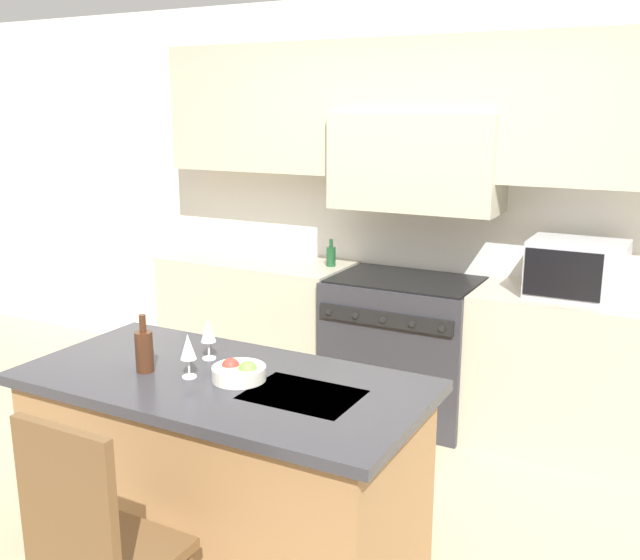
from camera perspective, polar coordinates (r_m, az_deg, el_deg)
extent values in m
plane|color=tan|center=(3.58, -3.82, -20.17)|extent=(10.00, 10.00, 0.00)
cube|color=silver|center=(4.82, 8.60, 5.91)|extent=(10.00, 0.06, 2.70)
cube|color=#B2AD93|center=(4.59, 8.02, 13.38)|extent=(3.65, 0.34, 0.85)
cube|color=#B2AD93|center=(4.57, 7.75, 9.31)|extent=(1.07, 0.40, 0.60)
cube|color=#B2AD93|center=(5.22, -5.03, -3.52)|extent=(1.36, 0.62, 0.90)
cube|color=#B2A893|center=(5.10, -5.14, 1.49)|extent=(1.36, 0.62, 0.03)
cube|color=#B2AD93|center=(4.46, 20.78, -7.42)|extent=(1.36, 0.62, 0.90)
cube|color=#B2A893|center=(4.32, 21.30, -1.65)|extent=(1.36, 0.62, 0.03)
cube|color=#2D2D33|center=(4.70, 6.72, -5.46)|extent=(0.94, 0.66, 0.91)
cube|color=black|center=(4.57, 6.88, 0.03)|extent=(0.90, 0.61, 0.01)
cube|color=black|center=(4.30, 5.16, -3.12)|extent=(0.86, 0.02, 0.09)
cylinder|color=black|center=(4.44, 0.74, -2.53)|extent=(0.04, 0.02, 0.04)
cylinder|color=black|center=(4.37, 2.88, -2.84)|extent=(0.04, 0.02, 0.04)
cylinder|color=black|center=(4.29, 5.09, -3.16)|extent=(0.04, 0.02, 0.04)
cylinder|color=black|center=(4.23, 7.38, -3.49)|extent=(0.04, 0.02, 0.04)
cylinder|color=black|center=(4.17, 9.74, -3.82)|extent=(0.04, 0.02, 0.04)
cube|color=#B7B7BC|center=(4.30, 19.86, 0.84)|extent=(0.53, 0.37, 0.33)
cube|color=black|center=(4.12, 18.81, 0.40)|extent=(0.41, 0.01, 0.27)
cube|color=olive|center=(3.22, -7.61, -15.53)|extent=(1.62, 0.78, 0.85)
cube|color=#333338|center=(3.03, -7.88, -8.11)|extent=(1.73, 0.85, 0.04)
cube|color=#2D2D30|center=(2.82, -1.41, -9.26)|extent=(0.44, 0.32, 0.01)
cylinder|color=#B2B2B7|center=(2.98, 0.41, -7.93)|extent=(0.02, 0.02, 0.00)
cube|color=brown|center=(2.71, -16.11, -20.46)|extent=(0.42, 0.40, 0.04)
cube|color=brown|center=(2.45, -19.60, -16.68)|extent=(0.40, 0.04, 0.54)
cylinder|color=#422314|center=(3.11, -13.88, -5.59)|extent=(0.08, 0.08, 0.18)
cylinder|color=#422314|center=(3.08, -14.01, -3.38)|extent=(0.03, 0.03, 0.08)
cylinder|color=white|center=(3.04, -10.41, -7.61)|extent=(0.06, 0.06, 0.01)
cylinder|color=white|center=(3.02, -10.44, -6.89)|extent=(0.01, 0.01, 0.08)
cone|color=white|center=(2.99, -10.51, -5.25)|extent=(0.07, 0.07, 0.11)
cylinder|color=white|center=(3.23, -8.86, -6.20)|extent=(0.06, 0.06, 0.01)
cylinder|color=white|center=(3.22, -8.88, -5.52)|extent=(0.01, 0.01, 0.08)
cone|color=white|center=(3.19, -8.94, -3.97)|extent=(0.07, 0.07, 0.11)
cylinder|color=silver|center=(2.97, -6.48, -7.42)|extent=(0.22, 0.22, 0.06)
sphere|color=red|center=(2.99, -7.17, -6.93)|extent=(0.08, 0.08, 0.08)
sphere|color=#66A83D|center=(2.94, -5.81, -7.23)|extent=(0.08, 0.08, 0.08)
cylinder|color=#194723|center=(4.85, 0.88, 1.88)|extent=(0.06, 0.06, 0.13)
cylinder|color=#194723|center=(4.83, 0.89, 2.97)|extent=(0.02, 0.02, 0.06)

